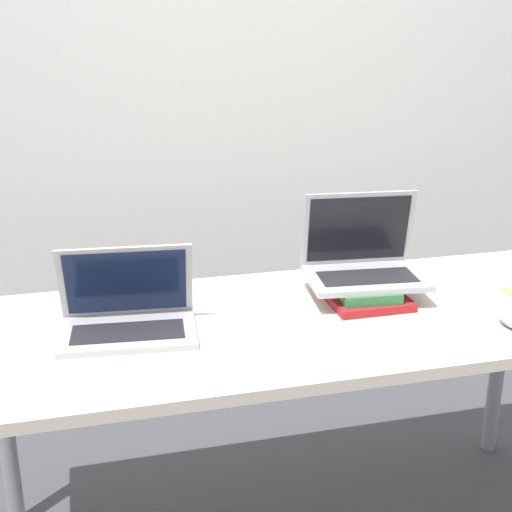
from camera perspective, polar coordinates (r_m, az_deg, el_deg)
The scene contains 6 objects.
wall_back at distance 2.71m, azimuth -2.86°, elevation 16.17°, with size 8.00×0.05×2.70m.
desk at distance 1.91m, azimuth 3.69°, elevation -6.89°, with size 1.73×0.69×0.73m.
laptop_left at distance 1.80m, azimuth -10.24°, elevation -4.69°, with size 0.35×0.25×0.22m.
book_stack at distance 2.00m, azimuth 8.56°, elevation -2.82°, with size 0.21×0.26×0.05m.
laptop_on_books at distance 2.01m, azimuth 8.57°, elevation -0.41°, with size 0.34×0.25×0.23m.
wireless_keyboard at distance 1.81m, azimuth 12.69°, elevation -6.11°, with size 0.31×0.14×0.01m.
Camera 1 is at (-0.54, -1.29, 1.49)m, focal length 50.00 mm.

